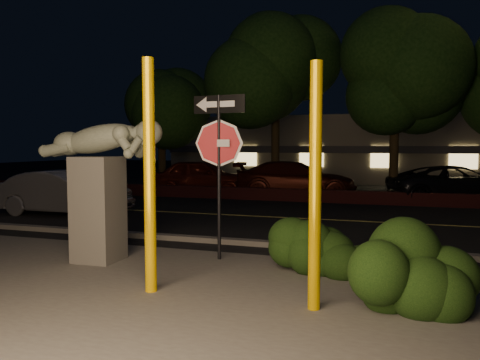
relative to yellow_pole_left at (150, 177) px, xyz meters
name	(u,v)px	position (x,y,z in m)	size (l,w,h in m)	color
ground	(321,207)	(1.03, 10.79, -1.77)	(90.00, 90.00, 0.00)	black
patio	(209,303)	(1.03, -0.21, -1.76)	(14.00, 6.00, 0.02)	#4C4944
road	(307,219)	(1.03, 7.79, -1.76)	(80.00, 8.00, 0.01)	black
lane_marking	(307,218)	(1.03, 7.79, -1.75)	(80.00, 0.12, 0.01)	#BCAF4B
curb	(275,244)	(1.03, 3.69, -1.71)	(80.00, 0.25, 0.12)	#4C4944
brick_wall	(326,196)	(1.03, 12.09, -1.52)	(40.00, 0.35, 0.50)	#411515
parking_lot	(341,189)	(1.03, 17.79, -1.76)	(40.00, 12.00, 0.01)	black
building	(354,149)	(1.03, 25.78, 0.23)	(22.00, 10.20, 4.00)	gray
tree_far_a	(161,79)	(-6.97, 13.79, 3.57)	(4.60, 4.60, 7.43)	black
tree_far_b	(276,58)	(-1.47, 13.99, 4.28)	(5.20, 5.20, 8.41)	black
tree_far_c	(396,59)	(3.53, 13.59, 3.89)	(4.80, 4.80, 7.84)	black
yellow_pole_left	(150,177)	(0.00, 0.00, 0.00)	(0.18, 0.18, 3.54)	#FDBD00
yellow_pole_right	(315,188)	(2.49, -0.01, -0.09)	(0.17, 0.17, 3.35)	#D7A400
signpost	(219,144)	(0.28, 2.21, 0.51)	(1.08, 0.16, 3.20)	black
sculpture	(100,175)	(-1.84, 1.39, -0.09)	(2.53, 0.81, 2.72)	#4C4944
hedge_center	(300,242)	(1.90, 2.04, -1.27)	(1.91, 0.89, 0.99)	black
hedge_right	(334,247)	(2.54, 1.81, -1.27)	(1.53, 0.82, 1.00)	black
hedge_far_right	(406,269)	(3.67, 0.34, -1.19)	(1.65, 1.03, 1.15)	black
silver_sedan	(64,193)	(-6.58, 6.27, -1.06)	(1.51, 4.32, 1.42)	#A5A5AA
parked_car_red	(202,176)	(-4.91, 13.75, -0.97)	(1.88, 4.68, 1.60)	maroon
parked_car_darkred	(295,179)	(-0.55, 13.95, -1.00)	(2.16, 5.30, 1.54)	#3B1008
parked_car_dark	(457,184)	(5.92, 13.68, -1.05)	(2.40, 5.20, 1.45)	black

